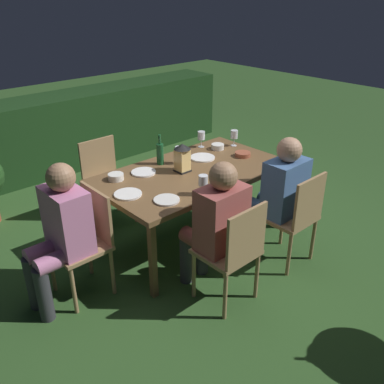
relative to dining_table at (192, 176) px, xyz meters
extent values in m
plane|color=#2D5123|center=(0.00, 0.00, -0.68)|extent=(16.00, 16.00, 0.00)
cube|color=brown|center=(0.00, 0.00, 0.03)|extent=(1.75, 1.00, 0.04)
cube|color=brown|center=(-0.80, -0.43, -0.34)|extent=(0.05, 0.05, 0.69)
cube|color=brown|center=(0.80, -0.43, -0.34)|extent=(0.05, 0.05, 0.69)
cube|color=brown|center=(-0.80, 0.43, -0.34)|extent=(0.05, 0.05, 0.69)
cube|color=brown|center=(0.80, 0.43, -0.34)|extent=(0.05, 0.05, 0.69)
cube|color=#9E7A51|center=(-1.19, 0.00, -0.25)|extent=(0.40, 0.42, 0.03)
cube|color=#9E7A51|center=(-1.01, 0.00, -0.02)|extent=(0.03, 0.40, 0.42)
cylinder|color=#9E7A51|center=(-1.36, -0.18, -0.47)|extent=(0.03, 0.03, 0.42)
cylinder|color=#9E7A51|center=(-1.36, 0.18, -0.47)|extent=(0.03, 0.03, 0.42)
cylinder|color=#9E7A51|center=(-1.02, -0.18, -0.47)|extent=(0.03, 0.03, 0.42)
cylinder|color=#9E7A51|center=(-1.02, 0.18, -0.47)|extent=(0.03, 0.03, 0.42)
cube|color=#C675A3|center=(-1.25, 0.00, 0.02)|extent=(0.24, 0.38, 0.50)
sphere|color=#997051|center=(-1.25, 0.00, 0.36)|extent=(0.21, 0.21, 0.21)
cylinder|color=#C675A3|center=(-1.39, -0.09, -0.22)|extent=(0.36, 0.13, 0.13)
cylinder|color=#C675A3|center=(-1.39, 0.09, -0.22)|extent=(0.36, 0.13, 0.13)
cylinder|color=#333338|center=(-1.55, -0.09, -0.46)|extent=(0.11, 0.11, 0.45)
cylinder|color=#333338|center=(-1.55, 0.09, -0.46)|extent=(0.11, 0.11, 0.45)
cube|color=#9E7A51|center=(-0.39, -0.82, -0.25)|extent=(0.42, 0.40, 0.03)
cube|color=#9E7A51|center=(-0.39, -1.01, -0.02)|extent=(0.40, 0.02, 0.42)
cylinder|color=#9E7A51|center=(-0.57, -0.65, -0.47)|extent=(0.03, 0.03, 0.42)
cylinder|color=#9E7A51|center=(-0.21, -0.65, -0.47)|extent=(0.03, 0.03, 0.42)
cylinder|color=#9E7A51|center=(-0.57, -0.99, -0.47)|extent=(0.03, 0.03, 0.42)
cylinder|color=#9E7A51|center=(-0.21, -0.99, -0.47)|extent=(0.03, 0.03, 0.42)
cube|color=#9E4C47|center=(-0.39, -0.76, 0.02)|extent=(0.38, 0.24, 0.50)
sphere|color=#997051|center=(-0.39, -0.76, 0.36)|extent=(0.21, 0.21, 0.21)
cylinder|color=#9E4C47|center=(-0.48, -0.62, -0.22)|extent=(0.13, 0.36, 0.13)
cylinder|color=#9E4C47|center=(-0.30, -0.62, -0.22)|extent=(0.13, 0.36, 0.13)
cylinder|color=#333338|center=(-0.48, -0.46, -0.46)|extent=(0.11, 0.11, 0.45)
cylinder|color=#333338|center=(-0.30, -0.46, -0.46)|extent=(0.11, 0.11, 0.45)
cube|color=#9E7A51|center=(-0.39, 0.82, -0.25)|extent=(0.42, 0.40, 0.03)
cube|color=#9E7A51|center=(-0.39, 1.01, -0.02)|extent=(0.40, 0.03, 0.42)
cylinder|color=#9E7A51|center=(-0.21, 0.65, -0.47)|extent=(0.03, 0.03, 0.42)
cylinder|color=#9E7A51|center=(-0.57, 0.65, -0.47)|extent=(0.03, 0.03, 0.42)
cylinder|color=#9E7A51|center=(-0.21, 0.99, -0.47)|extent=(0.03, 0.03, 0.42)
cylinder|color=#9E7A51|center=(-0.57, 0.99, -0.47)|extent=(0.03, 0.03, 0.42)
cube|color=#9E7A51|center=(0.39, -0.82, -0.25)|extent=(0.42, 0.40, 0.03)
cube|color=#9E7A51|center=(0.39, -1.01, -0.02)|extent=(0.40, 0.02, 0.42)
cylinder|color=#9E7A51|center=(0.21, -0.65, -0.47)|extent=(0.03, 0.03, 0.42)
cylinder|color=#9E7A51|center=(0.57, -0.65, -0.47)|extent=(0.03, 0.03, 0.42)
cylinder|color=#9E7A51|center=(0.21, -0.99, -0.47)|extent=(0.03, 0.03, 0.42)
cylinder|color=#9E7A51|center=(0.57, -0.99, -0.47)|extent=(0.03, 0.03, 0.42)
cube|color=#426699|center=(0.39, -0.76, 0.02)|extent=(0.38, 0.24, 0.50)
sphere|color=tan|center=(0.39, -0.76, 0.36)|extent=(0.21, 0.21, 0.21)
cylinder|color=#426699|center=(0.30, -0.62, -0.22)|extent=(0.13, 0.36, 0.13)
cylinder|color=#426699|center=(0.48, -0.62, -0.22)|extent=(0.13, 0.36, 0.13)
cylinder|color=#333338|center=(0.30, -0.46, -0.46)|extent=(0.11, 0.11, 0.45)
cylinder|color=#333338|center=(0.48, -0.46, -0.46)|extent=(0.11, 0.11, 0.45)
cube|color=black|center=(-0.08, 0.05, 0.06)|extent=(0.12, 0.12, 0.01)
cube|color=#F9D17A|center=(-0.08, 0.05, 0.17)|extent=(0.11, 0.11, 0.20)
cone|color=black|center=(-0.08, 0.05, 0.29)|extent=(0.15, 0.15, 0.05)
cylinder|color=#195128|center=(-0.11, 0.32, 0.15)|extent=(0.07, 0.07, 0.20)
cylinder|color=#195128|center=(-0.11, 0.32, 0.30)|extent=(0.03, 0.03, 0.09)
cylinder|color=silver|center=(0.50, 0.40, 0.05)|extent=(0.06, 0.06, 0.00)
cylinder|color=silver|center=(0.50, 0.40, 0.10)|extent=(0.01, 0.01, 0.08)
cylinder|color=silver|center=(0.50, 0.40, 0.18)|extent=(0.08, 0.08, 0.08)
cylinder|color=maroon|center=(0.50, 0.40, 0.15)|extent=(0.07, 0.07, 0.03)
cylinder|color=silver|center=(-0.27, -0.42, 0.05)|extent=(0.06, 0.06, 0.00)
cylinder|color=silver|center=(-0.27, -0.42, 0.10)|extent=(0.01, 0.01, 0.08)
cylinder|color=silver|center=(-0.27, -0.42, 0.18)|extent=(0.08, 0.08, 0.08)
cylinder|color=maroon|center=(-0.27, -0.42, 0.15)|extent=(0.07, 0.07, 0.03)
cylinder|color=silver|center=(0.78, 0.19, 0.05)|extent=(0.06, 0.06, 0.00)
cylinder|color=silver|center=(0.78, 0.19, 0.10)|extent=(0.01, 0.01, 0.08)
cylinder|color=silver|center=(0.78, 0.19, 0.18)|extent=(0.08, 0.08, 0.08)
cylinder|color=maroon|center=(0.78, 0.19, 0.15)|extent=(0.07, 0.07, 0.03)
cylinder|color=silver|center=(0.02, 0.21, 0.05)|extent=(0.06, 0.06, 0.00)
cylinder|color=silver|center=(0.02, 0.21, 0.10)|extent=(0.01, 0.01, 0.08)
cylinder|color=silver|center=(0.02, 0.21, 0.18)|extent=(0.08, 0.08, 0.08)
cylinder|color=maroon|center=(0.02, 0.21, 0.15)|extent=(0.07, 0.07, 0.03)
cylinder|color=white|center=(-0.36, 0.25, 0.06)|extent=(0.22, 0.22, 0.01)
cylinder|color=white|center=(0.28, 0.16, 0.06)|extent=(0.24, 0.24, 0.01)
cylinder|color=white|center=(-0.72, -0.02, 0.06)|extent=(0.23, 0.23, 0.01)
cylinder|color=silver|center=(-0.55, -0.31, 0.06)|extent=(0.21, 0.21, 0.01)
cylinder|color=silver|center=(0.58, 0.24, 0.08)|extent=(0.13, 0.13, 0.05)
cylinder|color=#424C1E|center=(0.58, 0.24, 0.09)|extent=(0.11, 0.11, 0.02)
cylinder|color=silver|center=(-0.63, 0.30, 0.08)|extent=(0.14, 0.14, 0.06)
cylinder|color=tan|center=(-0.63, 0.30, 0.09)|extent=(0.12, 0.12, 0.02)
cylinder|color=#9E5138|center=(0.62, -0.07, 0.07)|extent=(0.15, 0.15, 0.04)
cylinder|color=#477533|center=(0.62, -0.07, 0.08)|extent=(0.13, 0.13, 0.01)
cube|color=#193816|center=(0.00, 2.57, -0.19)|extent=(5.03, 0.65, 0.98)
camera|label=1|loc=(-2.39, -2.61, 1.57)|focal=39.28mm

